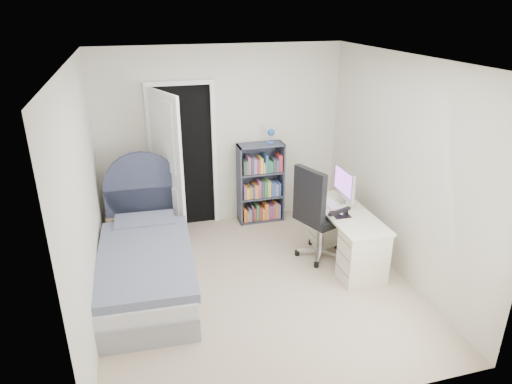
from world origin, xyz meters
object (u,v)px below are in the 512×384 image
object	(u,v)px
bed	(147,261)
nightstand	(120,220)
floor_lamp	(172,188)
desk	(345,233)
office_chair	(317,210)
bookcase	(261,186)

from	to	relation	value
bed	nightstand	bearing A→B (deg)	105.09
floor_lamp	desk	size ratio (longest dim) A/B	1.15
nightstand	office_chair	xyz separation A→B (m)	(2.35, -1.02, 0.32)
nightstand	floor_lamp	xyz separation A→B (m)	(0.72, 0.26, 0.28)
bed	floor_lamp	size ratio (longest dim) A/B	1.39
bed	nightstand	xyz separation A→B (m)	(-0.28, 1.05, 0.05)
nightstand	desk	xyz separation A→B (m)	(2.68, -1.14, 0.01)
floor_lamp	bookcase	size ratio (longest dim) A/B	1.12
floor_lamp	desk	bearing A→B (deg)	-35.45
desk	bed	bearing A→B (deg)	177.83
bookcase	desk	bearing A→B (deg)	-63.21
floor_lamp	bookcase	world-z (taller)	floor_lamp
floor_lamp	office_chair	distance (m)	2.07
floor_lamp	bed	bearing A→B (deg)	-108.56
bed	bookcase	bearing A→B (deg)	36.67
bed	bookcase	world-z (taller)	bookcase
bed	floor_lamp	xyz separation A→B (m)	(0.44, 1.30, 0.34)
nightstand	bookcase	size ratio (longest dim) A/B	0.39
bed	nightstand	distance (m)	1.09
bookcase	office_chair	xyz separation A→B (m)	(0.36, -1.24, 0.13)
bed	bookcase	distance (m)	2.15
bookcase	office_chair	bearing A→B (deg)	-74.01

